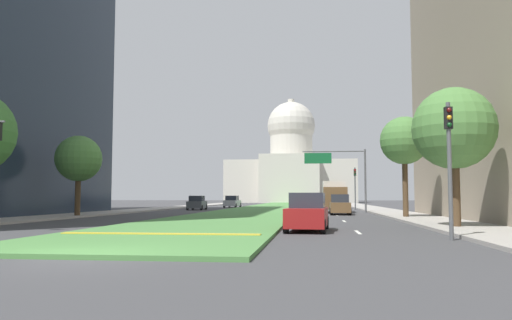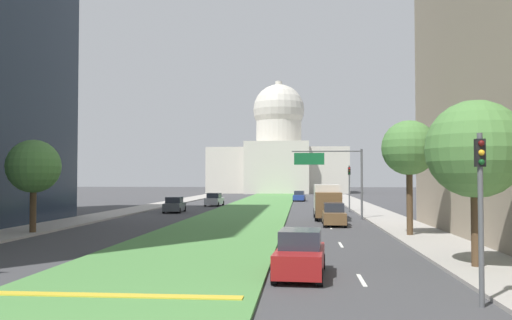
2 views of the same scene
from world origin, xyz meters
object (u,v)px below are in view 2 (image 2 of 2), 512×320
(traffic_light_near_right, at_px, (481,196))
(box_truck_delivery, at_px, (327,201))
(street_tree_right_mid, at_px, (409,149))
(sedan_midblock, at_px, (334,215))
(overhead_guide_sign, at_px, (335,169))
(sedan_very_far, at_px, (299,196))
(sedan_lead_stopped, at_px, (300,255))
(sedan_far_horizon, at_px, (214,200))
(traffic_light_far_right, at_px, (349,182))
(sedan_distant, at_px, (175,205))
(capitol_building, at_px, (279,156))
(street_tree_left_mid, at_px, (34,167))
(street_tree_right_near, at_px, (475,150))

(traffic_light_near_right, distance_m, box_truck_delivery, 32.96)
(street_tree_right_mid, xyz_separation_m, sedan_midblock, (-4.41, 7.80, -4.90))
(overhead_guide_sign, xyz_separation_m, sedan_very_far, (-3.42, 37.29, -3.90))
(sedan_lead_stopped, height_order, sedan_far_horizon, sedan_lead_stopped)
(traffic_light_far_right, bearing_deg, sedan_distant, -173.43)
(sedan_lead_stopped, xyz_separation_m, sedan_midblock, (2.65, 21.98, 0.01))
(overhead_guide_sign, relative_size, sedan_distant, 1.48)
(overhead_guide_sign, bearing_deg, sedan_midblock, -94.30)
(sedan_midblock, bearing_deg, sedan_lead_stopped, -96.87)
(traffic_light_far_right, height_order, overhead_guide_sign, overhead_guide_sign)
(traffic_light_near_right, distance_m, overhead_guide_sign, 32.85)
(capitol_building, distance_m, sedan_midblock, 93.60)
(sedan_midblock, xyz_separation_m, sedan_distant, (-16.57, 14.46, -0.04))
(traffic_light_near_right, distance_m, traffic_light_far_right, 43.10)
(street_tree_left_mid, bearing_deg, capitol_building, 83.03)
(street_tree_left_mid, relative_size, street_tree_right_mid, 0.85)
(street_tree_right_near, height_order, box_truck_delivery, street_tree_right_near)
(traffic_light_far_right, bearing_deg, street_tree_right_near, -86.94)
(sedan_far_horizon, relative_size, box_truck_delivery, 0.70)
(overhead_guide_sign, bearing_deg, street_tree_right_mid, -74.41)
(traffic_light_near_right, xyz_separation_m, box_truck_delivery, (-2.98, 32.78, -1.64))
(box_truck_delivery, bearing_deg, street_tree_right_mid, -71.85)
(traffic_light_far_right, relative_size, sedan_far_horizon, 1.17)
(sedan_lead_stopped, relative_size, box_truck_delivery, 0.70)
(box_truck_delivery, bearing_deg, sedan_very_far, 94.17)
(sedan_distant, bearing_deg, box_truck_delivery, -26.34)
(street_tree_right_near, xyz_separation_m, box_truck_delivery, (-4.93, 26.28, -3.35))
(sedan_lead_stopped, height_order, box_truck_delivery, box_truck_delivery)
(street_tree_right_mid, bearing_deg, box_truck_delivery, 108.15)
(street_tree_right_near, bearing_deg, sedan_midblock, 103.30)
(sedan_far_horizon, height_order, sedan_very_far, sedan_far_horizon)
(traffic_light_far_right, height_order, sedan_lead_stopped, traffic_light_far_right)
(sedan_lead_stopped, xyz_separation_m, sedan_distant, (-13.93, 36.44, -0.03))
(street_tree_left_mid, xyz_separation_m, street_tree_right_mid, (25.19, 0.57, 1.16))
(overhead_guide_sign, xyz_separation_m, street_tree_left_mid, (-21.25, -14.69, -0.10))
(capitol_building, xyz_separation_m, street_tree_left_mid, (-12.37, -101.19, -4.88))
(capitol_building, xyz_separation_m, street_tree_right_mid, (12.82, -100.62, -3.73))
(street_tree_left_mid, bearing_deg, sedan_very_far, 71.06)
(street_tree_right_mid, xyz_separation_m, sedan_very_far, (-7.35, 51.41, -4.96))
(street_tree_right_near, relative_size, street_tree_right_mid, 0.94)
(overhead_guide_sign, relative_size, sedan_lead_stopped, 1.45)
(street_tree_right_near, distance_m, box_truck_delivery, 26.95)
(overhead_guide_sign, height_order, street_tree_right_mid, street_tree_right_mid)
(sedan_distant, bearing_deg, traffic_light_far_right, 6.57)
(overhead_guide_sign, xyz_separation_m, sedan_distant, (-17.05, 8.13, -3.88))
(capitol_building, bearing_deg, street_tree_right_near, -83.36)
(street_tree_left_mid, relative_size, sedan_midblock, 1.42)
(street_tree_right_mid, xyz_separation_m, sedan_lead_stopped, (-7.06, -14.18, -4.91))
(overhead_guide_sign, xyz_separation_m, street_tree_right_mid, (3.94, -14.12, 1.06))
(traffic_light_far_right, bearing_deg, street_tree_left_mid, -133.21)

